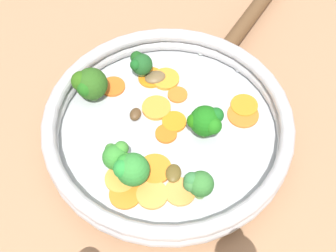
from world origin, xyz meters
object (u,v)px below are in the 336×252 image
Objects in this scene: broccoli_floret_1 at (132,169)px; carrot_slice_12 at (168,135)px; skillet at (168,135)px; carrot_slice_8 at (155,169)px; carrot_slice_1 at (113,87)px; broccoli_floret_4 at (198,183)px; broccoli_floret_2 at (116,156)px; carrot_slice_11 at (156,108)px; carrot_slice_13 at (128,196)px; carrot_slice_0 at (244,106)px; carrot_slice_6 at (180,192)px; carrot_slice_3 at (178,95)px; carrot_slice_7 at (152,195)px; carrot_slice_5 at (175,122)px; broccoli_floret_5 at (206,121)px; mushroom_piece_2 at (173,173)px; broccoli_floret_3 at (90,83)px; mushroom_piece_1 at (136,113)px; carrot_slice_10 at (151,78)px; carrot_slice_4 at (166,79)px; carrot_slice_9 at (120,179)px; mushroom_piece_0 at (155,77)px; carrot_slice_2 at (243,115)px; broccoli_floret_0 at (141,64)px.

carrot_slice_12 is at bearing 177.79° from broccoli_floret_1.
carrot_slice_8 is (0.06, 0.02, 0.01)m from skillet.
broccoli_floret_4 is at bearing 63.42° from carrot_slice_1.
carrot_slice_11 is at bearing -178.16° from broccoli_floret_2.
carrot_slice_13 is at bearing -11.79° from carrot_slice_8.
broccoli_floret_1 is (0.09, -0.00, 0.04)m from skillet.
carrot_slice_0 is 0.17m from carrot_slice_6.
carrot_slice_12 is at bearing -179.28° from carrot_slice_13.
carrot_slice_3 is 0.07m from carrot_slice_12.
carrot_slice_5 is at bearing -165.92° from carrot_slice_7.
broccoli_floret_2 is 0.13m from broccoli_floret_5.
carrot_slice_0 is 1.43× the size of mushroom_piece_2.
broccoli_floret_3 is (-0.06, -0.15, 0.03)m from carrot_slice_8.
carrot_slice_12 is at bearing -162.91° from carrot_slice_7.
carrot_slice_8 is 0.10m from mushroom_piece_1.
carrot_slice_3 is 0.76× the size of carrot_slice_10.
carrot_slice_4 is at bearing 110.67° from carrot_slice_10.
carrot_slice_7 is at bearing -53.94° from carrot_slice_6.
broccoli_floret_5 reaches higher than carrot_slice_11.
broccoli_floret_1 is (0.09, -0.00, 0.03)m from carrot_slice_12.
carrot_slice_9 is (0.10, -0.02, 0.01)m from skillet.
broccoli_floret_1 reaches higher than carrot_slice_13.
broccoli_floret_1 is 1.67× the size of mushroom_piece_0.
mushroom_piece_0 reaches higher than mushroom_piece_2.
skillet is 8.81× the size of carrot_slice_1.
mushroom_piece_2 reaches higher than carrot_slice_4.
carrot_slice_2 is at bearing 149.82° from broccoli_floret_5.
carrot_slice_12 is 0.66× the size of broccoli_floret_4.
broccoli_floret_2 reaches higher than carrot_slice_0.
broccoli_floret_4 reaches higher than carrot_slice_12.
carrot_slice_3 is at bearing -162.02° from carrot_slice_12.
carrot_slice_3 is 0.71× the size of carrot_slice_11.
mushroom_piece_1 is (0.09, -0.13, 0.00)m from carrot_slice_0.
carrot_slice_10 is at bearing -88.04° from carrot_slice_2.
carrot_slice_5 is 0.85× the size of broccoli_floret_0.
carrot_slice_11 is at bearing 105.65° from broccoli_floret_3.
carrot_slice_3 is at bearing 120.42° from broccoli_floret_3.
carrot_slice_2 is at bearing 172.43° from carrot_slice_6.
carrot_slice_10 is 0.17m from mushroom_piece_2.
carrot_slice_8 is 0.16m from broccoli_floret_3.
broccoli_floret_0 is (-0.17, -0.07, 0.02)m from carrot_slice_9.
skillet is 7.13× the size of carrot_slice_8.
carrot_slice_2 is (-0.05, 0.20, -0.00)m from carrot_slice_1.
carrot_slice_6 is at bearing 45.24° from broccoli_floret_0.
broccoli_floret_5 is at bearing 162.18° from carrot_slice_13.
carrot_slice_3 and carrot_slice_9 have the same top height.
carrot_slice_6 is (0.09, 0.06, -0.00)m from carrot_slice_5.
broccoli_floret_0 reaches higher than skillet.
carrot_slice_6 is 1.25× the size of mushroom_piece_0.
broccoli_floret_2 is 2.16× the size of mushroom_piece_1.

